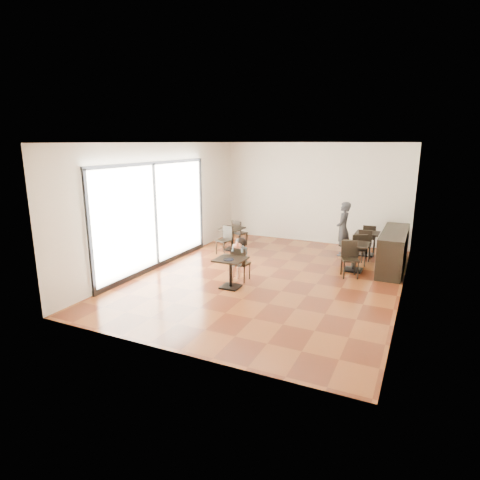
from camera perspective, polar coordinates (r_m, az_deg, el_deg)
The scene contains 23 objects.
floor at distance 9.87m, azimuth 4.16°, elevation -5.27°, with size 6.00×8.00×0.01m, color brown.
ceiling at distance 9.32m, azimuth 4.52°, elevation 13.65°, with size 6.00×8.00×0.01m, color silver.
wall_back at distance 13.24m, azimuth 10.57°, elevation 6.56°, with size 6.00×0.01×3.20m, color beige.
wall_front at distance 5.99m, azimuth -9.48°, elevation -2.09°, with size 6.00×0.01×3.20m, color beige.
wall_left at distance 10.88m, azimuth -10.65°, elevation 5.02°, with size 0.01×8.00×3.20m, color beige.
wall_right at distance 8.88m, azimuth 22.75°, elevation 2.21°, with size 0.01×8.00×3.20m, color beige.
storefront_window at distance 10.50m, azimuth -12.05°, elevation 3.53°, with size 0.04×4.50×2.60m, color white.
child_table at distance 9.05m, azimuth -1.35°, elevation -4.73°, with size 0.65×0.65×0.69m, color black, non-canonical shape.
child_chair at distance 9.50m, azimuth 0.13°, elevation -3.38°, with size 0.37×0.37×0.82m, color black, non-canonical shape.
child at distance 9.47m, azimuth 0.13°, elevation -2.76°, with size 0.37×0.52×1.04m, color gray, non-canonical shape.
plate at distance 8.86m, azimuth -1.65°, elevation -2.77°, with size 0.23×0.23×0.01m, color black.
pizza_slice at distance 9.20m, azimuth -0.37°, elevation -0.80°, with size 0.24×0.19×0.06m, color tan, non-canonical shape.
adult_patron at distance 11.89m, azimuth 14.44°, elevation 1.54°, with size 0.57×0.37×1.56m, color #343438.
cafe_table_mid at distance 10.63m, azimuth 15.89°, elevation -2.33°, with size 0.68×0.68×0.72m, color black, non-canonical shape.
cafe_table_left at distance 12.18m, azimuth -1.12°, elevation 0.16°, with size 0.65×0.65×0.68m, color black, non-canonical shape.
cafe_table_back at distance 12.19m, azimuth 17.58°, elevation -0.51°, with size 0.64×0.64×0.68m, color black, non-canonical shape.
chair_mid_a at distance 11.13m, azimuth 16.39°, elevation -1.25°, with size 0.39×0.39×0.87m, color black, non-canonical shape.
chair_mid_b at distance 10.08m, azimuth 15.39°, elevation -2.73°, with size 0.39×0.39×0.87m, color black, non-canonical shape.
chair_left_a at distance 12.65m, azimuth -0.02°, elevation 1.00°, with size 0.37×0.37×0.82m, color black, non-canonical shape.
chair_left_b at distance 11.69m, azimuth -2.31°, elevation -0.09°, with size 0.37×0.37×0.82m, color black, non-canonical shape.
chair_back_a at distance 12.62m, azimuth 17.90°, elevation 0.28°, with size 0.37×0.37×0.82m, color black, non-canonical shape.
chair_back_b at distance 11.64m, azimuth 17.23°, elevation -0.79°, with size 0.37×0.37×0.82m, color black, non-canonical shape.
service_counter at distance 11.08m, azimuth 20.96°, elevation -1.33°, with size 0.60×2.40×1.00m, color black.
Camera 1 is at (3.30, -8.72, 3.22)m, focal length 30.00 mm.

